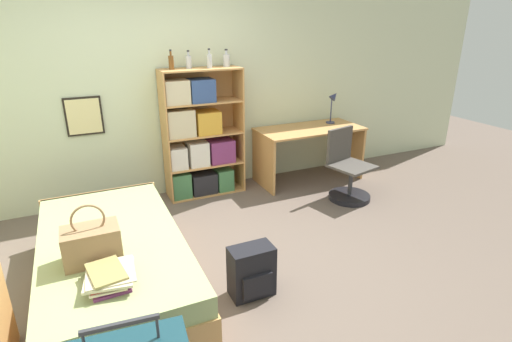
# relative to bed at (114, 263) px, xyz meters

# --- Properties ---
(ground_plane) EXTENTS (14.00, 14.00, 0.00)m
(ground_plane) POSITION_rel_bed_xyz_m (0.74, -0.02, -0.23)
(ground_plane) COLOR #66564C
(wall_back) EXTENTS (10.00, 0.09, 2.60)m
(wall_back) POSITION_rel_bed_xyz_m (0.74, 1.78, 1.06)
(wall_back) COLOR beige
(wall_back) RESTS_ON ground_plane
(bed) EXTENTS (1.08, 2.05, 0.47)m
(bed) POSITION_rel_bed_xyz_m (0.00, 0.00, 0.00)
(bed) COLOR tan
(bed) RESTS_ON ground_plane
(handbag) EXTENTS (0.38, 0.25, 0.43)m
(handbag) POSITION_rel_bed_xyz_m (-0.13, -0.28, 0.37)
(handbag) COLOR #93704C
(handbag) RESTS_ON bed
(book_stack_on_bed) EXTENTS (0.35, 0.37, 0.10)m
(book_stack_on_bed) POSITION_rel_bed_xyz_m (-0.06, -0.62, 0.29)
(book_stack_on_bed) COLOR #7A336B
(book_stack_on_bed) RESTS_ON bed
(bookcase) EXTENTS (0.95, 0.36, 1.54)m
(bookcase) POSITION_rel_bed_xyz_m (1.20, 1.55, 0.47)
(bookcase) COLOR tan
(bookcase) RESTS_ON ground_plane
(bottle_green) EXTENTS (0.06, 0.06, 0.21)m
(bottle_green) POSITION_rel_bed_xyz_m (0.95, 1.57, 1.39)
(bottle_green) COLOR brown
(bottle_green) RESTS_ON bookcase
(bottle_brown) EXTENTS (0.07, 0.07, 0.20)m
(bottle_brown) POSITION_rel_bed_xyz_m (1.15, 1.60, 1.39)
(bottle_brown) COLOR #B7BCC1
(bottle_brown) RESTS_ON bookcase
(bottle_clear) EXTENTS (0.06, 0.06, 0.22)m
(bottle_clear) POSITION_rel_bed_xyz_m (1.38, 1.52, 1.39)
(bottle_clear) COLOR #B7BCC1
(bottle_clear) RESTS_ON bookcase
(bottle_blue) EXTENTS (0.08, 0.08, 0.20)m
(bottle_blue) POSITION_rel_bed_xyz_m (1.61, 1.59, 1.39)
(bottle_blue) COLOR #B7BCC1
(bottle_blue) RESTS_ON bookcase
(desk) EXTENTS (1.40, 0.67, 0.72)m
(desk) POSITION_rel_bed_xyz_m (2.69, 1.40, 0.29)
(desk) COLOR tan
(desk) RESTS_ON ground_plane
(desk_lamp) EXTENTS (0.17, 0.12, 0.44)m
(desk_lamp) POSITION_rel_bed_xyz_m (3.12, 1.51, 0.79)
(desk_lamp) COLOR navy
(desk_lamp) RESTS_ON desk
(desk_chair) EXTENTS (0.55, 0.55, 0.86)m
(desk_chair) POSITION_rel_bed_xyz_m (2.79, 0.66, 0.03)
(desk_chair) COLOR black
(desk_chair) RESTS_ON ground_plane
(backpack) EXTENTS (0.35, 0.23, 0.42)m
(backpack) POSITION_rel_bed_xyz_m (0.97, -0.53, -0.03)
(backpack) COLOR black
(backpack) RESTS_ON ground_plane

